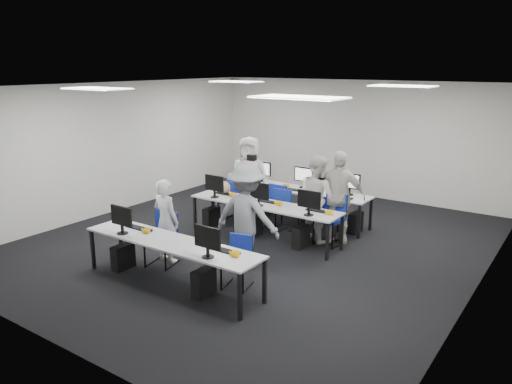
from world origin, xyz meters
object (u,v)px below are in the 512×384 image
Objects in this scene: chair_5 at (238,206)px; student_1 at (317,198)px; chair_4 at (330,228)px; chair_6 at (286,215)px; chair_7 at (328,223)px; chair_3 at (273,216)px; desk_front at (171,244)px; chair_2 at (231,209)px; photographer at (247,216)px; student_3 at (338,197)px; student_0 at (166,221)px; desk_mid at (264,206)px; student_2 at (249,178)px; chair_0 at (162,249)px; chair_1 at (237,271)px.

student_1 reaches higher than chair_5.
chair_4 reaches higher than chair_6.
chair_6 is 1.02× the size of chair_7.
chair_3 is 0.54× the size of student_1.
chair_2 is at bearing 111.63° from desk_front.
chair_3 reaches higher than chair_6.
chair_2 reaches higher than desk_front.
photographer reaches higher than chair_7.
photographer is at bearing -82.54° from chair_6.
chair_6 is at bearing 158.48° from chair_7.
student_1 is at bearing 179.85° from student_3.
student_0 is 2.99m from student_1.
desk_mid is 1.76× the size of photographer.
student_2 is 2.25m from student_3.
chair_0 is at bearing -104.08° from chair_3.
chair_2 is 1.08m from chair_3.
chair_6 is (1.26, 0.27, 0.00)m from chair_2.
chair_0 reaches higher than desk_front.
chair_0 is (-0.73, 0.51, -0.39)m from desk_front.
chair_4 is 0.63m from student_3.
chair_1 is 0.84× the size of chair_4.
student_3 reaches higher than desk_mid.
chair_2 is at bearing 115.77° from chair_1.
chair_4 is at bearing -78.60° from chair_7.
desk_front is 3.65× the size of chair_7.
chair_0 reaches higher than desk_mid.
desk_front is 1.72× the size of student_2.
student_1 is (-0.12, -0.26, 0.58)m from chair_7.
chair_6 is 0.60× the size of student_0.
student_2 is (-1.88, 0.35, 0.08)m from student_1.
desk_mid is at bearing -96.37° from chair_6.
student_3 is (0.36, 0.16, 0.05)m from student_1.
student_3 is 0.99× the size of photographer.
desk_front is 1.00× the size of desk_mid.
chair_6 is (0.00, 3.44, -0.40)m from desk_front.
student_2 is at bearing -82.87° from student_0.
student_3 is (1.23, 0.73, 0.22)m from desk_mid.
student_3 reaches higher than chair_1.
desk_front is 1.88× the size of student_1.
chair_7 is (0.99, 0.84, -0.40)m from desk_mid.
chair_3 is 2.13m from photographer.
desk_front is 3.92× the size of chair_1.
chair_6 reaches higher than chair_5.
desk_front is 1.12m from chair_1.
student_2 is at bearing 137.57° from desk_mid.
chair_0 is at bearing 81.79° from student_1.
student_3 is at bearing 69.59° from chair_1.
chair_2 is 2.67m from photographer.
desk_mid is at bearing -74.54° from photographer.
desk_mid is 2.29m from chair_1.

